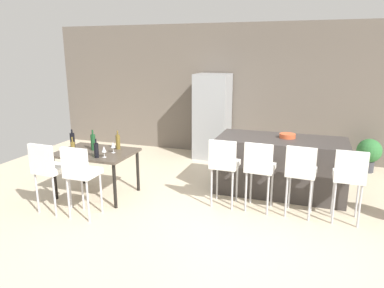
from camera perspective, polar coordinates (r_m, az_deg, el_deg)
ground_plane at (r=5.70m, az=5.98°, el=-9.25°), size 10.00×10.00×0.00m
back_wall at (r=8.00m, az=10.82°, el=8.24°), size 10.00×0.12×2.90m
kitchen_island at (r=6.11m, az=13.90°, el=-3.36°), size 2.07×0.95×0.92m
bar_chair_left at (r=5.34m, az=5.13°, el=-2.90°), size 0.40×0.40×1.05m
bar_chair_middle at (r=5.25m, az=10.73°, el=-3.41°), size 0.42×0.42×1.05m
bar_chair_right at (r=5.20m, az=17.03°, el=-3.96°), size 0.43×0.43×1.05m
bar_chair_far at (r=5.23m, az=23.85°, el=-4.49°), size 0.40×0.40×1.05m
dining_table at (r=5.95m, az=-15.07°, el=-1.83°), size 1.20×0.86×0.74m
dining_chair_near at (r=5.51m, az=-22.05°, el=-3.39°), size 0.42×0.42×1.05m
dining_chair_far at (r=5.17m, az=-17.45°, el=-4.10°), size 0.40×0.40×1.05m
wine_bottle_middle at (r=5.96m, az=-11.76°, el=0.36°), size 0.07×0.07×0.31m
wine_bottle_inner at (r=5.56m, az=-15.06°, el=-0.94°), size 0.07×0.07×0.29m
wine_bottle_corner at (r=6.20m, az=-18.57°, el=0.54°), size 0.08×0.08×0.32m
wine_bottle_right at (r=5.78m, az=-18.50°, el=-0.66°), size 0.07×0.07×0.29m
wine_bottle_far at (r=6.00m, az=-15.53°, el=0.32°), size 0.08×0.08×0.34m
wine_glass_left at (r=5.76m, az=-12.52°, el=-0.17°), size 0.07×0.07×0.17m
wine_glass_near at (r=5.54m, az=-13.90°, el=-0.85°), size 0.07×0.07×0.17m
refrigerator at (r=7.85m, az=3.27°, el=4.44°), size 0.72×0.68×1.84m
fruit_bowl at (r=6.06m, az=15.02°, el=1.28°), size 0.26×0.26×0.07m
potted_plant at (r=7.75m, az=26.45°, el=-1.21°), size 0.46×0.46×0.66m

